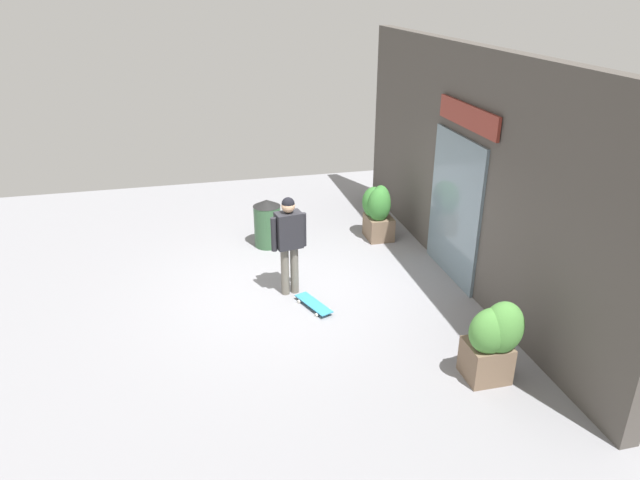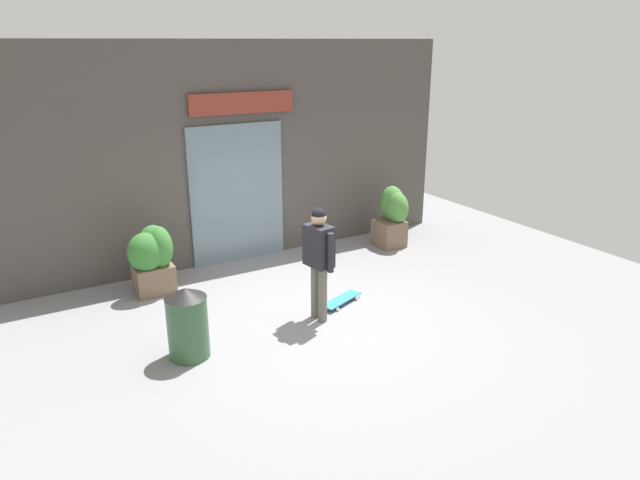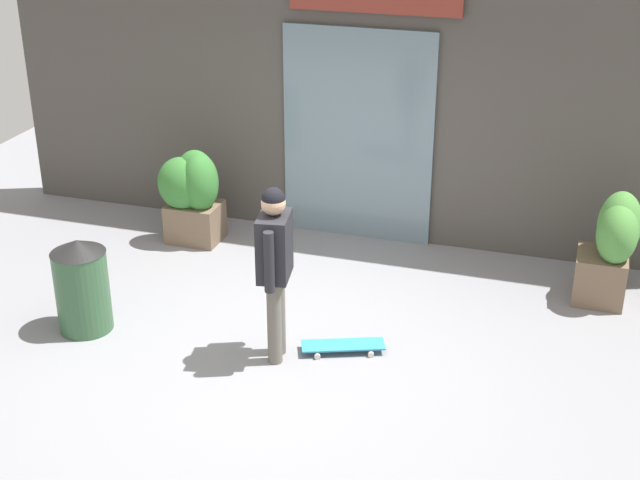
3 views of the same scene
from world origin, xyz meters
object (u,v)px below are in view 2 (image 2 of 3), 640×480
at_px(skateboarder, 319,253).
at_px(trash_bin, 188,323).
at_px(planter_box_right, 153,256).
at_px(planter_box_left, 392,214).
at_px(skateboard, 341,300).

xyz_separation_m(skateboarder, trash_bin, (-1.91, -0.07, -0.53)).
height_order(skateboarder, planter_box_right, skateboarder).
bearing_deg(planter_box_right, planter_box_left, -0.63).
relative_size(skateboarder, trash_bin, 1.77).
distance_m(skateboarder, trash_bin, 1.98).
bearing_deg(skateboard, planter_box_right, 120.46).
relative_size(skateboarder, planter_box_left, 1.44).
height_order(planter_box_left, trash_bin, planter_box_left).
xyz_separation_m(planter_box_left, planter_box_right, (-4.55, 0.05, -0.00)).
distance_m(skateboard, trash_bin, 2.51).
relative_size(planter_box_right, trash_bin, 1.18).
bearing_deg(planter_box_left, trash_bin, -156.15).
bearing_deg(planter_box_left, skateboard, -142.17).
distance_m(skateboarder, planter_box_right, 2.74).
bearing_deg(trash_bin, skateboard, 7.66).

